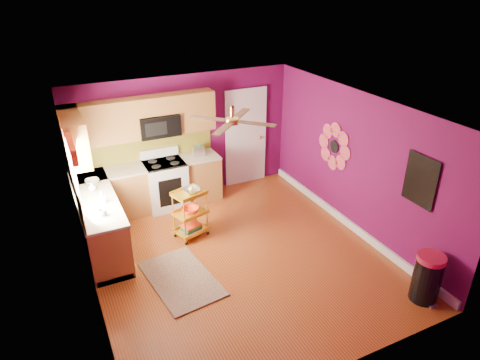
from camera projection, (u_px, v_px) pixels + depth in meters
ground at (238, 257)px, 7.05m from camera, size 5.00×5.00×0.00m
room_envelope at (240, 166)px, 6.34m from camera, size 4.54×5.04×2.52m
lower_cabinets at (129, 203)px, 7.81m from camera, size 2.81×2.31×0.94m
electric_range at (165, 184)px, 8.38m from camera, size 0.76×0.66×1.13m
upper_cabinetry at (122, 125)px, 7.53m from camera, size 2.80×2.30×1.26m
left_window at (71, 161)px, 6.27m from camera, size 0.08×1.35×1.08m
panel_door at (246, 138)px, 9.12m from camera, size 0.95×0.11×2.15m
right_wall_art at (370, 160)px, 7.01m from camera, size 0.04×2.74×1.04m
ceiling_fan at (232, 120)px, 6.20m from camera, size 1.01×1.01×0.26m
shag_rug at (181, 279)px, 6.53m from camera, size 1.04×1.52×0.02m
rolling_cart at (191, 211)px, 7.40m from camera, size 0.62×0.53×0.97m
trash_can at (427, 278)px, 5.99m from camera, size 0.42×0.45×0.75m
teal_kettle at (199, 150)px, 8.52m from camera, size 0.18×0.18×0.21m
toaster at (199, 152)px, 8.44m from camera, size 0.22×0.15×0.18m
soap_bottle_a at (102, 197)px, 6.72m from camera, size 0.09×0.09×0.20m
soap_bottle_b at (92, 187)px, 7.09m from camera, size 0.13×0.13×0.16m
counter_dish at (92, 181)px, 7.39m from camera, size 0.23×0.23×0.06m
counter_cup at (103, 213)px, 6.39m from camera, size 0.13×0.13×0.10m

